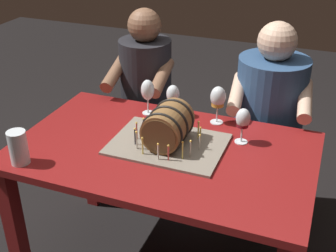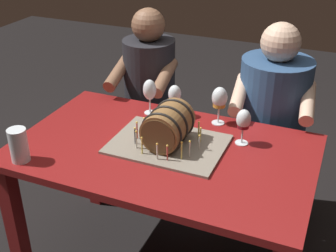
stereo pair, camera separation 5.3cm
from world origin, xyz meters
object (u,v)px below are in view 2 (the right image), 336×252
wine_glass_red (243,121)px  wine_glass_rose (175,96)px  person_seated_left (150,115)px  wine_glass_amber (219,99)px  beer_pint (19,146)px  wine_glass_empty (150,91)px  dining_table (163,169)px  barrel_cake (168,129)px  person_seated_right (270,132)px

wine_glass_red → wine_glass_rose: bearing=160.0°
person_seated_left → wine_glass_amber: bearing=-30.9°
wine_glass_rose → beer_pint: (-0.45, -0.65, -0.04)m
wine_glass_empty → person_seated_left: person_seated_left is taller
dining_table → wine_glass_red: wine_glass_red is taller
wine_glass_rose → person_seated_left: bearing=132.5°
barrel_cake → wine_glass_amber: (0.15, 0.30, 0.05)m
dining_table → person_seated_left: person_seated_left is taller
wine_glass_red → beer_pint: (-0.84, -0.51, -0.04)m
wine_glass_amber → wine_glass_rose: wine_glass_amber is taller
beer_pint → person_seated_left: 1.02m
wine_glass_red → wine_glass_rose: size_ratio=1.02×
dining_table → wine_glass_red: (0.32, 0.18, 0.23)m
wine_glass_empty → beer_pint: size_ratio=1.24×
dining_table → wine_glass_amber: (0.16, 0.33, 0.25)m
wine_glass_red → beer_pint: wine_glass_red is taller
barrel_cake → wine_glass_amber: 0.33m
barrel_cake → wine_glass_empty: barrel_cake is taller
dining_table → wine_glass_empty: wine_glass_empty is taller
wine_glass_empty → beer_pint: 0.71m
dining_table → wine_glass_empty: 0.43m
wine_glass_empty → dining_table: bearing=-55.7°
wine_glass_red → person_seated_left: 0.89m
wine_glass_empty → wine_glass_rose: wine_glass_empty is taller
dining_table → wine_glass_amber: size_ratio=6.95×
wine_glass_empty → wine_glass_red: 0.53m
wine_glass_rose → barrel_cake: bearing=-73.5°
beer_pint → dining_table: bearing=32.4°
barrel_cake → wine_glass_red: barrel_cake is taller
dining_table → person_seated_right: (0.37, 0.64, -0.05)m
wine_glass_empty → wine_glass_amber: bearing=4.7°
dining_table → wine_glass_rose: bearing=103.1°
wine_glass_amber → person_seated_left: 0.70m
person_seated_left → beer_pint: bearing=-99.0°
wine_glass_amber → person_seated_right: size_ratio=0.16×
beer_pint → person_seated_left: (0.15, 0.98, -0.27)m
barrel_cake → person_seated_right: size_ratio=0.43×
wine_glass_amber → beer_pint: (-0.68, -0.66, -0.06)m
barrel_cake → beer_pint: (-0.53, -0.36, -0.01)m
barrel_cake → beer_pint: bearing=-145.8°
wine_glass_empty → person_seated_right: bearing=31.1°
wine_glass_amber → wine_glass_rose: (-0.23, -0.01, -0.02)m
wine_glass_rose → wine_glass_amber: bearing=1.3°
wine_glass_rose → person_seated_right: bearing=35.8°
beer_pint → barrel_cake: bearing=34.2°
person_seated_right → wine_glass_empty: bearing=-148.9°
person_seated_left → person_seated_right: (0.74, 0.00, 0.04)m
barrel_cake → beer_pint: barrel_cake is taller
dining_table → wine_glass_amber: 0.44m
dining_table → beer_pint: (-0.52, -0.33, 0.19)m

